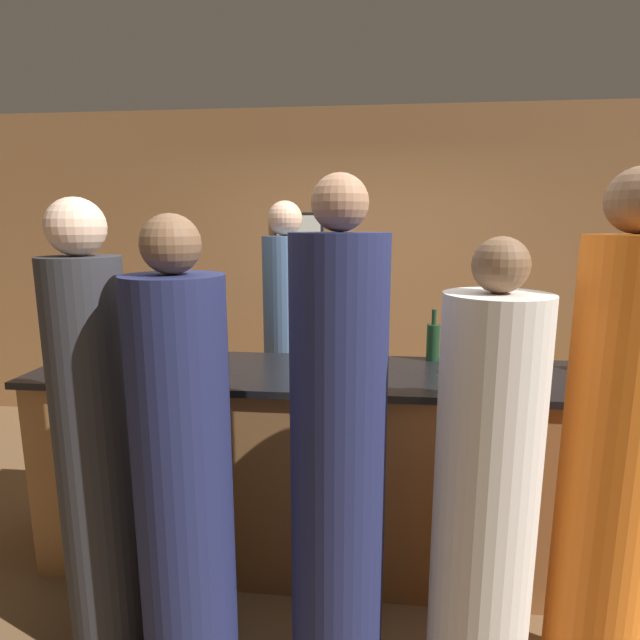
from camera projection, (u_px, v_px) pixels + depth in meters
ground_plane at (353, 559)px, 2.75m from camera, size 14.00×14.00×0.00m
back_wall at (364, 272)px, 4.46m from camera, size 8.00×0.08×2.80m
bar_counter at (354, 469)px, 2.65m from camera, size 3.34×0.69×1.07m
bartender at (287, 358)px, 3.35m from camera, size 0.30×0.30×1.97m
guest_0 at (610, 466)px, 1.83m from camera, size 0.34×0.34×2.01m
guest_1 at (485, 498)px, 1.84m from camera, size 0.37×0.37×1.78m
guest_2 at (96, 451)px, 2.03m from camera, size 0.31×0.31×1.92m
guest_3 at (338, 464)px, 1.88m from camera, size 0.36×0.36×1.99m
guest_4 at (184, 481)px, 1.89m from camera, size 0.37×0.37×1.85m
wine_bottle_0 at (174, 344)px, 2.63m from camera, size 0.08×0.08×0.32m
wine_bottle_1 at (433, 341)px, 2.76m from camera, size 0.07×0.07×0.29m
wine_bottle_2 at (622, 351)px, 2.49m from camera, size 0.08×0.08×0.31m
wine_glass_0 at (472, 349)px, 2.47m from camera, size 0.06×0.06×0.18m
wine_glass_1 at (326, 354)px, 2.47m from camera, size 0.07×0.07×0.15m
wine_glass_2 at (72, 351)px, 2.47m from camera, size 0.07×0.07×0.17m
wine_glass_3 at (348, 358)px, 2.38m from camera, size 0.08×0.08×0.15m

